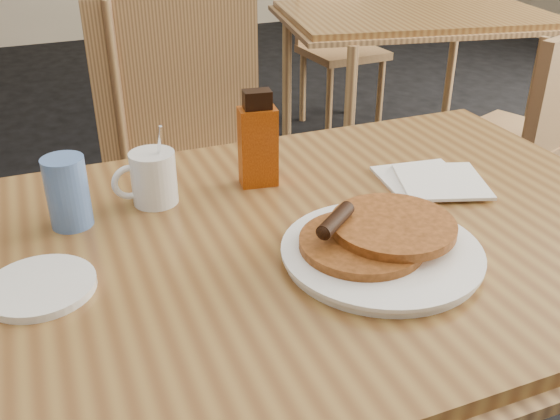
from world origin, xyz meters
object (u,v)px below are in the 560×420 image
object	(u,v)px
main_table	(306,253)
chair_neighbor_far	(336,31)
coffee_mug	(152,177)
blue_tumbler	(68,192)
pancake_plate	(379,246)
chair_main_far	(192,154)
syrup_bottle	(258,142)
neighbor_table	(414,21)
chair_neighbor_near	(536,121)

from	to	relation	value
main_table	chair_neighbor_far	distance (m)	2.61
coffee_mug	blue_tumbler	world-z (taller)	coffee_mug
pancake_plate	main_table	bearing A→B (deg)	121.11
pancake_plate	coffee_mug	size ratio (longest dim) A/B	2.05
coffee_mug	blue_tumbler	size ratio (longest dim) A/B	1.24
chair_main_far	syrup_bottle	world-z (taller)	chair_main_far
main_table	blue_tumbler	xyz separation A→B (m)	(-0.35, 0.18, 0.10)
main_table	pancake_plate	distance (m)	0.15
neighbor_table	coffee_mug	world-z (taller)	coffee_mug
chair_neighbor_far	pancake_plate	xyz separation A→B (m)	(-1.24, -2.37, 0.25)
main_table	pancake_plate	world-z (taller)	pancake_plate
main_table	chair_neighbor_near	size ratio (longest dim) A/B	1.61
main_table	chair_main_far	xyz separation A→B (m)	(0.02, 0.74, -0.11)
syrup_bottle	blue_tumbler	size ratio (longest dim) A/B	1.51
pancake_plate	chair_main_far	bearing A→B (deg)	93.08
neighbor_table	syrup_bottle	bearing A→B (deg)	-134.30
chair_neighbor_far	syrup_bottle	size ratio (longest dim) A/B	4.75
chair_neighbor_near	blue_tumbler	xyz separation A→B (m)	(-1.67, -0.59, 0.32)
coffee_mug	chair_neighbor_near	bearing A→B (deg)	39.83
chair_neighbor_far	chair_neighbor_near	xyz separation A→B (m)	(0.01, -1.48, -0.03)
neighbor_table	chair_neighbor_far	world-z (taller)	chair_neighbor_far
chair_neighbor_far	syrup_bottle	distance (m)	2.45
chair_neighbor_far	chair_neighbor_near	size ratio (longest dim) A/B	1.06
syrup_bottle	blue_tumbler	distance (m)	0.35
chair_neighbor_near	neighbor_table	bearing A→B (deg)	73.07
neighbor_table	blue_tumbler	bearing A→B (deg)	-140.66
neighbor_table	syrup_bottle	xyz separation A→B (m)	(-1.30, -1.33, 0.13)
syrup_bottle	pancake_plate	bearing A→B (deg)	-67.38
main_table	neighbor_table	xyz separation A→B (m)	(1.29, 1.53, -0.00)
neighbor_table	chair_main_far	size ratio (longest dim) A/B	1.31
pancake_plate	blue_tumbler	size ratio (longest dim) A/B	2.54
coffee_mug	syrup_bottle	world-z (taller)	syrup_bottle
syrup_bottle	blue_tumbler	world-z (taller)	syrup_bottle
chair_neighbor_near	pancake_plate	xyz separation A→B (m)	(-1.25, -0.89, 0.28)
chair_main_far	pancake_plate	bearing A→B (deg)	-76.79
chair_neighbor_near	syrup_bottle	world-z (taller)	syrup_bottle
neighbor_table	chair_main_far	world-z (taller)	chair_main_far
chair_main_far	coffee_mug	bearing A→B (deg)	-102.69
coffee_mug	blue_tumbler	distance (m)	0.15
pancake_plate	chair_neighbor_near	bearing A→B (deg)	35.35
pancake_plate	coffee_mug	distance (m)	0.42
main_table	coffee_mug	xyz separation A→B (m)	(-0.20, 0.21, 0.09)
chair_main_far	coffee_mug	size ratio (longest dim) A/B	6.63
neighbor_table	pancake_plate	bearing A→B (deg)	-126.71
main_table	coffee_mug	size ratio (longest dim) A/B	8.75
main_table	neighbor_table	bearing A→B (deg)	49.78
neighbor_table	coffee_mug	distance (m)	2.00
chair_neighbor_near	main_table	bearing A→B (deg)	-168.27
chair_main_far	coffee_mug	world-z (taller)	chair_main_far
neighbor_table	syrup_bottle	world-z (taller)	syrup_bottle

